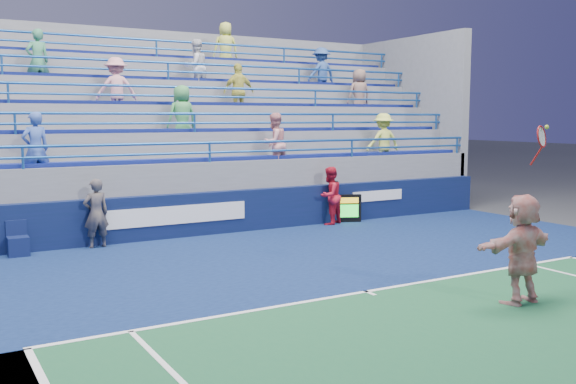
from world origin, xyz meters
TOP-DOWN VIEW (x-y plane):
  - ground at (0.00, 0.00)m, footprint 120.00×120.00m
  - sponsor_wall at (0.00, 6.50)m, footprint 18.00×0.32m
  - bleacher_stand at (0.00, 10.27)m, footprint 18.00×5.60m
  - serve_speed_board at (3.90, 6.37)m, footprint 1.11×0.59m
  - judge_chair at (-4.75, 6.15)m, footprint 0.44×0.44m
  - tennis_player at (1.77, -1.76)m, footprint 1.69×0.62m
  - line_judge at (-3.06, 6.18)m, footprint 0.63×0.45m
  - ball_girl at (3.41, 6.22)m, footprint 0.98×0.89m

SIDE VIEW (x-z plane):
  - ground at x=0.00m, z-range 0.00..0.00m
  - judge_chair at x=-4.75m, z-range -0.14..0.63m
  - serve_speed_board at x=3.90m, z-range 0.00..0.81m
  - sponsor_wall at x=0.00m, z-range 0.00..1.10m
  - line_judge at x=-3.06m, z-range 0.00..1.61m
  - ball_girl at x=3.41m, z-range 0.00..1.63m
  - tennis_player at x=1.77m, z-range -0.54..2.34m
  - bleacher_stand at x=0.00m, z-range -1.52..4.61m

